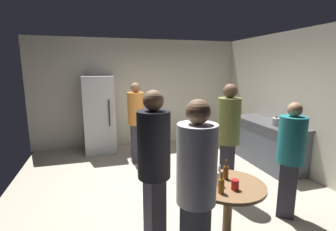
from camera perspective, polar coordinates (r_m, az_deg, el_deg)
The scene contains 18 objects.
ground_plane at distance 4.42m, azimuth -0.23°, elevation -16.59°, with size 5.20×5.20×0.10m, color #B2A893.
wall_back at distance 6.52m, azimuth -6.57°, elevation 5.22°, with size 5.32×0.06×2.70m, color silver.
wall_side_right at distance 5.32m, azimuth 28.19°, elevation 2.70°, with size 0.06×5.20×2.70m, color silver.
refrigerator at distance 6.07m, azimuth -15.42°, elevation 0.18°, with size 0.70×0.68×1.80m.
kitchen_counter at distance 5.61m, azimuth 21.48°, elevation -5.77°, with size 0.64×1.78×0.90m.
kettle at distance 5.22m, azimuth 23.59°, elevation -1.27°, with size 0.24×0.17×0.18m.
wine_bottle_on_counter at distance 5.13m, azimuth 26.07°, elevation -1.14°, with size 0.08×0.08×0.31m.
foreground_table at distance 2.96m, azimuth 13.70°, elevation -16.82°, with size 0.80×0.80×0.73m.
beer_bottle_amber at distance 2.68m, azimuth 12.11°, elevation -15.37°, with size 0.06×0.06×0.23m.
beer_bottle_brown at distance 2.99m, azimuth 13.12°, elevation -12.49°, with size 0.06×0.06×0.23m.
beer_bottle_green at distance 2.97m, azimuth 9.49°, elevation -12.51°, with size 0.06×0.06×0.23m.
beer_bottle_clear at distance 2.83m, azimuth 11.64°, elevation -13.86°, with size 0.06×0.06×0.23m.
plastic_cup_red at distance 2.79m, azimuth 15.12°, elevation -15.07°, with size 0.08×0.08×0.11m, color red.
person_in_white_shirt at distance 2.19m, azimuth 6.51°, elevation -15.27°, with size 0.48×0.48×1.75m.
person_in_teal_shirt at distance 3.64m, azimuth 26.31°, elevation -7.52°, with size 0.48×0.48×1.57m.
person_in_orange_shirt at distance 5.18m, azimuth -7.34°, elevation -0.28°, with size 0.35×0.35×1.70m.
person_in_black_shirt at distance 2.60m, azimuth -3.22°, elevation -10.43°, with size 0.41×0.41×1.78m.
person_in_olive_shirt at distance 3.84m, azimuth 13.64°, elevation -3.79°, with size 0.46×0.46×1.76m.
Camera 1 is at (-1.07, -3.77, 2.00)m, focal length 26.58 mm.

